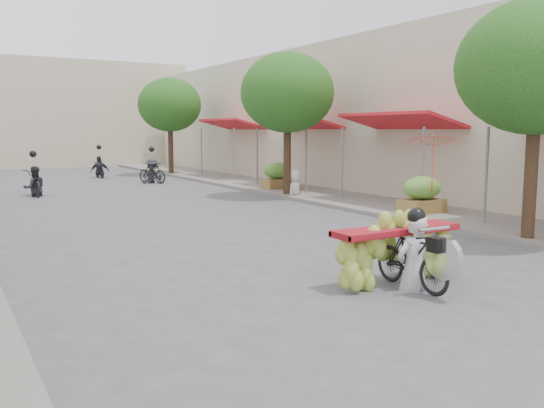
{
  "coord_description": "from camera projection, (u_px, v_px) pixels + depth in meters",
  "views": [
    {
      "loc": [
        -5.74,
        -3.89,
        2.47
      ],
      "look_at": [
        -0.37,
        5.26,
        1.1
      ],
      "focal_mm": 38.0,
      "sensor_mm": 36.0,
      "label": 1
    }
  ],
  "objects": [
    {
      "name": "ground",
      "position": [
        535.0,
        349.0,
        6.52
      ],
      "size": [
        120.0,
        120.0,
        0.0
      ],
      "primitive_type": "plane",
      "color": "#555459",
      "rests_on": "ground"
    },
    {
      "name": "sidewalk_right",
      "position": [
        308.0,
        191.0,
        22.86
      ],
      "size": [
        4.0,
        60.0,
        0.12
      ],
      "primitive_type": "cube",
      "color": "gray",
      "rests_on": "ground"
    },
    {
      "name": "shophouse_row_right",
      "position": [
        421.0,
        117.0,
        24.13
      ],
      "size": [
        9.77,
        40.0,
        6.0
      ],
      "color": "beige",
      "rests_on": "ground"
    },
    {
      "name": "far_building",
      "position": [
        30.0,
        114.0,
        38.57
      ],
      "size": [
        20.0,
        6.0,
        7.0
      ],
      "primitive_type": "cube",
      "color": "beige",
      "rests_on": "ground"
    },
    {
      "name": "street_tree_near",
      "position": [
        537.0,
        67.0,
        12.17
      ],
      "size": [
        3.4,
        3.4,
        5.25
      ],
      "color": "#3A2719",
      "rests_on": "ground"
    },
    {
      "name": "street_tree_mid",
      "position": [
        287.0,
        93.0,
        20.72
      ],
      "size": [
        3.4,
        3.4,
        5.25
      ],
      "color": "#3A2719",
      "rests_on": "ground"
    },
    {
      "name": "street_tree_far",
      "position": [
        170.0,
        105.0,
        30.98
      ],
      "size": [
        3.4,
        3.4,
        5.25
      ],
      "color": "#3A2719",
      "rests_on": "ground"
    },
    {
      "name": "produce_crate_mid",
      "position": [
        422.0,
        192.0,
        16.39
      ],
      "size": [
        1.2,
        0.88,
        1.16
      ],
      "color": "olive",
      "rests_on": "ground"
    },
    {
      "name": "produce_crate_far",
      "position": [
        278.0,
        173.0,
        23.23
      ],
      "size": [
        1.2,
        0.88,
        1.16
      ],
      "color": "olive",
      "rests_on": "ground"
    },
    {
      "name": "banana_motorbike",
      "position": [
        406.0,
        242.0,
        9.03
      ],
      "size": [
        2.27,
        1.79,
        2.18
      ],
      "color": "black",
      "rests_on": "ground"
    },
    {
      "name": "market_umbrella",
      "position": [
        435.0,
        132.0,
        15.48
      ],
      "size": [
        2.14,
        2.14,
        1.6
      ],
      "rotation": [
        0.0,
        0.0,
        -0.25
      ],
      "color": "#DA481D",
      "rests_on": "ground"
    },
    {
      "name": "pedestrian",
      "position": [
        294.0,
        168.0,
        21.26
      ],
      "size": [
        1.05,
        1.01,
        1.86
      ],
      "rotation": [
        0.0,
        0.0,
        3.85
      ],
      "color": "white",
      "rests_on": "ground"
    },
    {
      "name": "bg_motorbike_a",
      "position": [
        34.0,
        177.0,
        21.41
      ],
      "size": [
        0.8,
        1.73,
        1.95
      ],
      "color": "black",
      "rests_on": "ground"
    },
    {
      "name": "bg_motorbike_b",
      "position": [
        152.0,
        165.0,
        26.57
      ],
      "size": [
        1.19,
        1.72,
        1.95
      ],
      "color": "black",
      "rests_on": "ground"
    },
    {
      "name": "bg_motorbike_c",
      "position": [
        99.0,
        162.0,
        29.68
      ],
      "size": [
        0.97,
        1.46,
        1.95
      ],
      "color": "black",
      "rests_on": "ground"
    }
  ]
}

